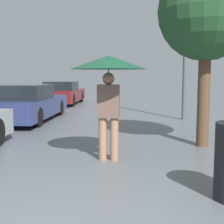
# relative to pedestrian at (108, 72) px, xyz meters

# --- Properties ---
(pedestrian) EXTENTS (1.29, 1.29, 1.80)m
(pedestrian) POSITION_rel_pedestrian_xyz_m (0.00, 0.00, 0.00)
(pedestrian) COLOR #9E7051
(pedestrian) RESTS_ON ground_plane
(parked_car_middle) EXTENTS (1.78, 4.38, 1.18)m
(parked_car_middle) POSITION_rel_pedestrian_xyz_m (-3.10, 4.71, -0.99)
(parked_car_middle) COLOR navy
(parked_car_middle) RESTS_ON ground_plane
(parked_car_farthest) EXTENTS (1.71, 4.10, 1.16)m
(parked_car_farthest) POSITION_rel_pedestrian_xyz_m (-3.23, 10.67, -0.98)
(parked_car_farthest) COLOR maroon
(parked_car_farthest) RESTS_ON ground_plane
(tree) EXTENTS (1.94, 1.94, 3.70)m
(tree) POSITION_rel_pedestrian_xyz_m (1.87, 1.23, 1.17)
(tree) COLOR brown
(tree) RESTS_ON ground_plane
(street_lamp) EXTENTS (0.39, 0.39, 5.13)m
(street_lamp) POSITION_rel_pedestrian_xyz_m (2.12, 5.16, 1.89)
(street_lamp) COLOR #515456
(street_lamp) RESTS_ON ground_plane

